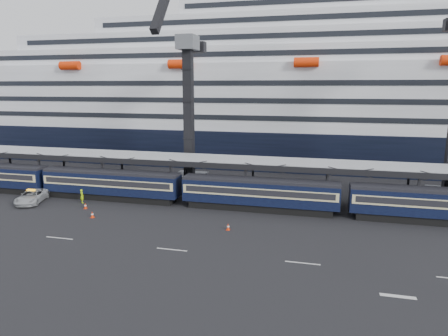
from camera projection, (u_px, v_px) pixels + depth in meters
The scene contains 11 objects.
ground at pixel (326, 247), 37.66m from camera, with size 260.00×260.00×0.00m, color black.
lane_markings at pixel (436, 283), 30.77m from camera, with size 111.00×4.27×0.02m.
train at pixel (287, 195), 47.83m from camera, with size 133.05×3.00×4.05m.
canopy at pixel (328, 165), 49.92m from camera, with size 130.00×6.25×5.53m.
cruise_ship at pixel (323, 100), 79.17m from camera, with size 214.09×28.84×34.00m.
crane_dark_near at pixel (188, 107), 57.66m from camera, with size 4.50×17.75×35.08m.
pickup_truck at pixel (32, 197), 52.03m from camera, with size 2.72×5.90×1.64m, color #9DA1A4.
worker at pixel (82, 196), 51.90m from camera, with size 0.67×0.44×1.83m, color #ADDF0B.
traffic_cone_b at pixel (85, 206), 49.56m from camera, with size 0.37×0.37×0.75m.
traffic_cone_c at pixel (92, 214), 46.13m from camera, with size 0.39×0.39×0.79m.
traffic_cone_d at pixel (228, 227), 42.19m from camera, with size 0.37×0.37×0.73m.
Camera 1 is at (-0.88, -36.68, 14.92)m, focal length 32.00 mm.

